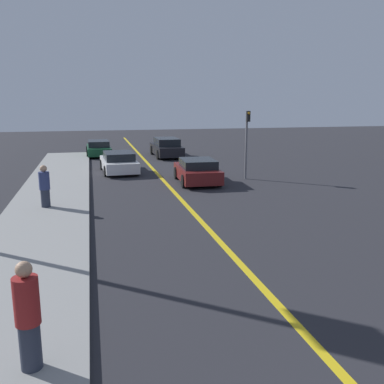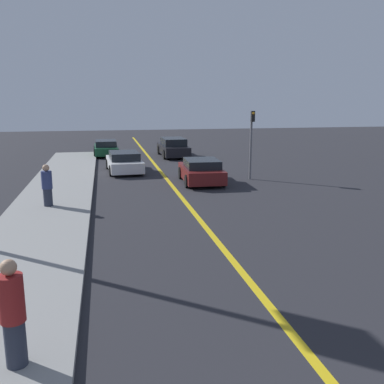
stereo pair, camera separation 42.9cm
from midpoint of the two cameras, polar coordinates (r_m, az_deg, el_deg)
The scene contains 9 objects.
road_center_line at distance 19.51m, azimuth -2.85°, elevation -0.19°, with size 0.20×60.00×0.01m.
sidewalk_left at distance 18.19m, azimuth -19.10°, elevation -1.55°, with size 3.10×33.73×0.15m.
car_near_right_lane at distance 21.92m, azimuth 0.15°, elevation 2.81°, with size 2.13×3.95×1.23m.
car_ahead_center at distance 25.52m, azimuth -10.21°, elevation 3.92°, with size 2.14×4.30×1.21m.
car_far_distant at distance 32.18m, azimuth -3.82°, elevation 5.93°, with size 1.97×4.79×1.40m.
car_parked_left_lot at distance 33.43m, azimuth -12.70°, elevation 5.72°, with size 1.90×4.32×1.17m.
pedestrian_mid_group at distance 7.19m, azimuth -22.71°, elevation -15.04°, with size 0.38×0.38×1.74m.
pedestrian_far_standing at distance 17.30m, azimuth -19.73°, elevation 0.70°, with size 0.40×0.40×1.62m.
traffic_light at distance 22.89m, azimuth 6.78°, elevation 7.27°, with size 0.18×0.40×3.61m.
Camera 1 is at (-3.64, -0.70, 4.20)m, focal length 40.00 mm.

